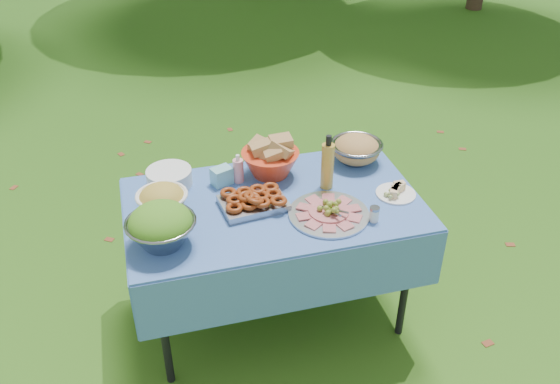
# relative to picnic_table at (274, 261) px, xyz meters

# --- Properties ---
(ground) EXTENTS (80.00, 80.00, 0.00)m
(ground) POSITION_rel_picnic_table_xyz_m (0.00, 0.00, -0.38)
(ground) COLOR #11370A
(ground) RESTS_ON ground
(picnic_table) EXTENTS (1.46, 0.86, 0.76)m
(picnic_table) POSITION_rel_picnic_table_xyz_m (0.00, 0.00, 0.00)
(picnic_table) COLOR #79A2E9
(picnic_table) RESTS_ON ground
(salad_bowl) EXTENTS (0.38, 0.38, 0.20)m
(salad_bowl) POSITION_rel_picnic_table_xyz_m (-0.56, -0.19, 0.48)
(salad_bowl) COLOR gray
(salad_bowl) RESTS_ON picnic_table
(pasta_bowl_white) EXTENTS (0.31, 0.31, 0.14)m
(pasta_bowl_white) POSITION_rel_picnic_table_xyz_m (-0.54, 0.08, 0.45)
(pasta_bowl_white) COLOR white
(pasta_bowl_white) RESTS_ON picnic_table
(plate_stack) EXTENTS (0.28, 0.28, 0.09)m
(plate_stack) POSITION_rel_picnic_table_xyz_m (-0.48, 0.30, 0.42)
(plate_stack) COLOR white
(plate_stack) RESTS_ON picnic_table
(wipes_box) EXTENTS (0.12, 0.11, 0.09)m
(wipes_box) POSITION_rel_picnic_table_xyz_m (-0.22, 0.24, 0.43)
(wipes_box) COLOR #7CCAD2
(wipes_box) RESTS_ON picnic_table
(sanitizer_bottle) EXTENTS (0.07, 0.07, 0.16)m
(sanitizer_bottle) POSITION_rel_picnic_table_xyz_m (-0.13, 0.24, 0.46)
(sanitizer_bottle) COLOR #FCA1AE
(sanitizer_bottle) RESTS_ON picnic_table
(bread_bowl) EXTENTS (0.36, 0.36, 0.21)m
(bread_bowl) POSITION_rel_picnic_table_xyz_m (0.05, 0.27, 0.48)
(bread_bowl) COLOR red
(bread_bowl) RESTS_ON picnic_table
(pasta_bowl_steel) EXTENTS (0.32, 0.32, 0.15)m
(pasta_bowl_steel) POSITION_rel_picnic_table_xyz_m (0.54, 0.28, 0.46)
(pasta_bowl_steel) COLOR gray
(pasta_bowl_steel) RESTS_ON picnic_table
(fried_tray) EXTENTS (0.34, 0.26, 0.07)m
(fried_tray) POSITION_rel_picnic_table_xyz_m (-0.10, -0.01, 0.42)
(fried_tray) COLOR #A1A2A6
(fried_tray) RESTS_ON picnic_table
(charcuterie_platter) EXTENTS (0.40, 0.40, 0.09)m
(charcuterie_platter) POSITION_rel_picnic_table_xyz_m (0.23, -0.18, 0.43)
(charcuterie_platter) COLOR silver
(charcuterie_platter) RESTS_ON picnic_table
(oil_bottle) EXTENTS (0.08, 0.08, 0.30)m
(oil_bottle) POSITION_rel_picnic_table_xyz_m (0.30, 0.07, 0.53)
(oil_bottle) COLOR gold
(oil_bottle) RESTS_ON picnic_table
(cheese_plate) EXTENTS (0.27, 0.27, 0.06)m
(cheese_plate) POSITION_rel_picnic_table_xyz_m (0.62, -0.09, 0.41)
(cheese_plate) COLOR white
(cheese_plate) RESTS_ON picnic_table
(shaker) EXTENTS (0.06, 0.06, 0.08)m
(shaker) POSITION_rel_picnic_table_xyz_m (0.42, -0.27, 0.42)
(shaker) COLOR white
(shaker) RESTS_ON picnic_table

